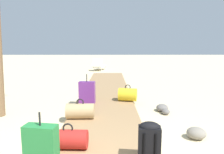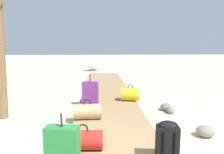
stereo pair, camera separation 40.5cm
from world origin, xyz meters
TOP-DOWN VIEW (x-y plane):
  - ground_plane at (0.00, 4.09)m, footprint 60.00×60.00m
  - boardwalk at (0.00, 5.12)m, footprint 1.60×10.24m
  - duffel_bag_tan at (-0.51, 2.72)m, footprint 0.60×0.34m
  - suitcase_green at (-0.70, 0.74)m, footprint 0.43×0.25m
  - suitcase_purple at (-0.49, 3.95)m, footprint 0.46×0.23m
  - duffel_bag_yellow at (0.65, 4.17)m, footprint 0.58×0.46m
  - duffel_bag_red at (-0.50, 1.37)m, footprint 0.61×0.32m
  - backpack_black at (0.68, 0.99)m, footprint 0.32×0.24m
  - lounge_chair at (-0.59, 12.18)m, footprint 0.93×1.64m
  - rock_right_mid at (1.49, 3.20)m, footprint 0.21×0.26m
  - rock_right_far at (1.47, 3.46)m, footprint 0.39×0.42m
  - rock_right_near at (1.69, 1.86)m, footprint 0.42×0.40m

SIDE VIEW (x-z plane):
  - ground_plane at x=0.00m, z-range 0.00..0.00m
  - boardwalk at x=0.00m, z-range 0.00..0.08m
  - rock_right_mid at x=1.49m, z-range 0.00..0.14m
  - rock_right_far at x=1.47m, z-range 0.00..0.18m
  - rock_right_near at x=1.69m, z-range 0.00..0.21m
  - duffel_bag_red at x=-0.50m, z-range 0.03..0.43m
  - duffel_bag_tan at x=-0.51m, z-range 0.03..0.47m
  - duffel_bag_yellow at x=0.65m, z-range 0.03..0.50m
  - lounge_chair at x=-0.59m, z-range -0.06..0.72m
  - backpack_black at x=0.68m, z-range 0.09..0.66m
  - suitcase_purple at x=-0.49m, z-range -0.02..0.79m
  - suitcase_green at x=-0.70m, z-range 0.00..0.79m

